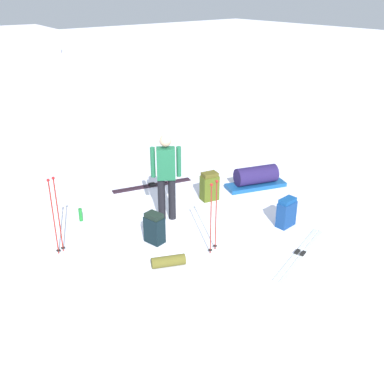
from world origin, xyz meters
The scene contains 12 objects.
ground_plane centered at (0.00, 0.00, 0.00)m, with size 80.00×80.00×0.00m, color white.
skier_standing centered at (-0.20, 0.52, 0.95)m, with size 0.48×0.37×1.70m.
ski_pair_near centered at (0.47, 2.01, 0.01)m, with size 1.82×0.65×0.05m.
ski_pair_far centered at (0.79, -1.93, 0.01)m, with size 1.87×0.75×0.05m.
backpack_large_dark centered at (-0.89, -0.04, 0.27)m, with size 0.28×0.37×0.56m.
backpack_bright centered at (1.00, 0.65, 0.30)m, with size 0.40×0.31×0.61m.
backpack_small_spare centered at (1.37, -1.12, 0.28)m, with size 0.38×0.24×0.57m.
ski_poles_planted_near centered at (-2.33, 0.69, 0.76)m, with size 0.17×0.10×1.38m.
ski_poles_planted_far centered at (-0.29, -0.92, 0.72)m, with size 0.22×0.12×1.30m.
gear_sled centered at (2.23, 0.48, 0.22)m, with size 1.42×0.87×0.49m.
sleeping_mat_rolled centered at (-1.15, -0.80, 0.09)m, with size 0.18×0.18×0.55m, color brown.
thermos_bottle centered at (-1.55, 1.50, 0.13)m, with size 0.07×0.07×0.26m, color #1B7A2A.
Camera 1 is at (-4.72, -5.80, 4.16)m, focal length 42.13 mm.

